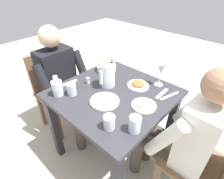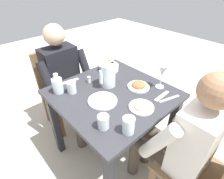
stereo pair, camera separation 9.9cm
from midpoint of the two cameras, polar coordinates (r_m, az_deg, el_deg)
ground_plane at (r=1.93m, az=1.76°, el=-19.09°), size 8.00×8.00×0.00m
dining_table at (r=1.48m, az=2.18°, el=-5.14°), size 0.85×0.85×0.74m
chair_near at (r=2.03m, az=-15.36°, el=1.55°), size 0.40×0.40×0.86m
chair_far at (r=1.39m, az=29.61°, el=-22.31°), size 0.40×0.40×0.86m
diner_near at (r=1.80m, az=-12.87°, el=2.82°), size 0.48×0.53×1.16m
diner_far at (r=1.30m, az=23.27°, el=-14.36°), size 0.48×0.53×1.16m
water_pitcher at (r=1.43m, az=0.70°, el=4.62°), size 0.16×0.12×0.19m
salad_bowl at (r=1.69m, az=0.71°, el=7.47°), size 0.18×0.18×0.09m
plate_rice_curry at (r=1.47m, az=10.44°, el=1.18°), size 0.18×0.18×0.05m
plate_yoghurt at (r=1.30m, az=-0.86°, el=-3.38°), size 0.21×0.21×0.04m
plate_beans at (r=1.27m, az=11.63°, el=-5.41°), size 0.18×0.18×0.04m
water_glass_far_right at (r=1.09m, az=-0.15°, el=-10.40°), size 0.07×0.07×0.09m
water_glass_far_left at (r=1.40m, az=-10.89°, el=0.66°), size 0.07×0.07×0.09m
water_glass_near_right at (r=1.07m, az=8.04°, el=-11.36°), size 0.07×0.07×0.11m
wine_glass at (r=1.45m, az=17.73°, el=5.36°), size 0.08×0.08×0.20m
oil_carafe at (r=1.42m, az=-15.09°, el=1.03°), size 0.08×0.08×0.16m
salt_shaker at (r=1.51m, az=-5.51°, el=3.17°), size 0.03×0.03×0.05m
fork_near at (r=1.42m, az=17.61°, el=-2.09°), size 0.17×0.03×0.01m
knife_near at (r=1.41m, az=19.80°, el=-2.88°), size 0.18×0.07×0.01m
fork_far at (r=1.55m, az=-11.78°, el=2.48°), size 0.17×0.05×0.01m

